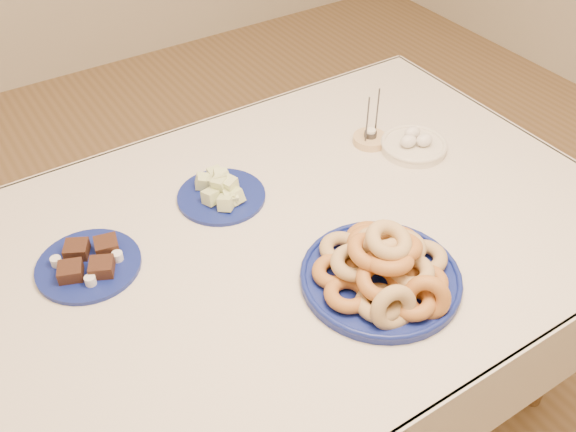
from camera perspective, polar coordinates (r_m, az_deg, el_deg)
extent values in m
plane|color=brown|center=(2.11, -0.77, -16.94)|extent=(5.00, 5.00, 0.00)
cylinder|color=brown|center=(2.35, 8.40, 3.07)|extent=(0.06, 0.06, 0.72)
cylinder|color=brown|center=(2.00, 23.18, -9.02)|extent=(0.06, 0.06, 0.72)
cube|color=beige|center=(1.54, -1.01, -2.08)|extent=(1.70, 1.10, 0.02)
cube|color=beige|center=(2.00, -9.40, 4.25)|extent=(1.70, 0.01, 0.28)
cube|color=beige|center=(2.09, 19.22, 4.07)|extent=(0.01, 1.10, 0.28)
cylinder|color=navy|center=(1.43, 8.21, -5.52)|extent=(0.45, 0.45, 0.02)
torus|color=navy|center=(1.43, 8.25, -5.27)|extent=(0.46, 0.46, 0.01)
torus|color=#A57B45|center=(1.46, 12.01, -3.68)|extent=(0.12, 0.12, 0.04)
torus|color=#945321|center=(1.48, 9.74, -2.45)|extent=(0.12, 0.12, 0.05)
torus|color=#945321|center=(1.49, 7.08, -1.95)|extent=(0.15, 0.14, 0.04)
torus|color=#A57B45|center=(1.45, 4.81, -2.98)|extent=(0.13, 0.13, 0.04)
torus|color=#945321|center=(1.40, 4.22, -4.92)|extent=(0.14, 0.14, 0.04)
torus|color=#945321|center=(1.36, 5.35, -6.90)|extent=(0.15, 0.15, 0.04)
torus|color=#A57B45|center=(1.35, 8.13, -7.66)|extent=(0.13, 0.13, 0.03)
torus|color=#945321|center=(1.36, 10.97, -7.46)|extent=(0.15, 0.14, 0.04)
torus|color=#945321|center=(1.41, 12.04, -5.65)|extent=(0.15, 0.15, 0.04)
torus|color=#A57B45|center=(1.43, 10.20, -2.69)|extent=(0.12, 0.12, 0.04)
torus|color=#945321|center=(1.43, 7.30, -2.45)|extent=(0.15, 0.15, 0.04)
torus|color=#A57B45|center=(1.38, 5.89, -4.12)|extent=(0.14, 0.14, 0.04)
torus|color=#945321|center=(1.35, 8.13, -5.77)|extent=(0.13, 0.14, 0.06)
torus|color=#A57B45|center=(1.38, 10.83, -4.86)|extent=(0.13, 0.14, 0.04)
torus|color=#945321|center=(1.38, 9.80, -2.81)|extent=(0.11, 0.12, 0.06)
torus|color=#A57B45|center=(1.39, 8.12, -2.13)|extent=(0.14, 0.14, 0.06)
torus|color=#945321|center=(1.36, 7.28, -3.23)|extent=(0.15, 0.15, 0.07)
torus|color=#945321|center=(1.35, 8.99, -3.94)|extent=(0.14, 0.14, 0.06)
torus|color=#A57B45|center=(1.35, 8.95, -2.17)|extent=(0.13, 0.14, 0.06)
torus|color=#A57B45|center=(1.32, 9.35, -8.08)|extent=(0.11, 0.08, 0.11)
torus|color=#945321|center=(1.35, 12.15, -7.18)|extent=(0.12, 0.12, 0.11)
cylinder|color=navy|center=(1.64, -5.93, 1.76)|extent=(0.24, 0.24, 0.01)
cube|color=#C2D486|center=(1.60, -5.16, 1.65)|extent=(0.04, 0.05, 0.04)
cube|color=#C2D486|center=(1.65, -6.57, 2.94)|extent=(0.05, 0.05, 0.04)
cube|color=#C2D486|center=(1.61, -6.03, 2.90)|extent=(0.05, 0.05, 0.04)
cube|color=#C2D486|center=(1.61, -6.89, 1.70)|extent=(0.04, 0.05, 0.04)
cube|color=#C2D486|center=(1.68, -6.48, 3.65)|extent=(0.04, 0.04, 0.04)
cube|color=#C2D486|center=(1.63, -6.02, 3.44)|extent=(0.05, 0.05, 0.05)
cube|color=#C2D486|center=(1.61, -5.81, 3.15)|extent=(0.05, 0.06, 0.05)
cube|color=#C2D486|center=(1.60, -5.09, 1.72)|extent=(0.05, 0.05, 0.04)
cube|color=#C2D486|center=(1.66, -7.57, 3.06)|extent=(0.05, 0.05, 0.05)
cube|color=#C2D486|center=(1.59, -5.57, 1.18)|extent=(0.05, 0.05, 0.04)
cube|color=#C2D486|center=(1.60, -4.69, 1.80)|extent=(0.04, 0.04, 0.05)
cube|color=#C2D486|center=(1.60, -5.26, 2.84)|extent=(0.05, 0.05, 0.04)
cylinder|color=navy|center=(1.52, -17.30, -4.20)|extent=(0.29, 0.29, 0.01)
cube|color=black|center=(1.49, -18.77, -4.67)|extent=(0.07, 0.07, 0.03)
cube|color=black|center=(1.48, -16.24, -4.39)|extent=(0.07, 0.07, 0.03)
cube|color=black|center=(1.53, -18.28, -2.85)|extent=(0.07, 0.07, 0.03)
cube|color=black|center=(1.52, -15.83, -2.56)|extent=(0.06, 0.06, 0.03)
cylinder|color=white|center=(1.53, -19.91, -3.81)|extent=(0.03, 0.03, 0.02)
cylinder|color=white|center=(1.46, -17.16, -5.50)|extent=(0.03, 0.03, 0.02)
cylinder|color=white|center=(1.50, -14.92, -3.48)|extent=(0.03, 0.03, 0.02)
cylinder|color=tan|center=(1.84, 7.29, 6.75)|extent=(0.13, 0.13, 0.02)
cylinder|color=#3C3C41|center=(1.83, 7.34, 7.23)|extent=(0.05, 0.05, 0.01)
cylinder|color=white|center=(1.83, 7.37, 7.52)|extent=(0.04, 0.04, 0.01)
cylinder|color=#3C3C41|center=(1.78, 7.07, 8.50)|extent=(0.01, 0.01, 0.14)
cylinder|color=#3C3C41|center=(1.82, 7.94, 9.25)|extent=(0.01, 0.01, 0.14)
cylinder|color=beige|center=(1.83, 11.08, 6.05)|extent=(0.22, 0.22, 0.02)
torus|color=beige|center=(1.83, 11.12, 6.35)|extent=(0.22, 0.22, 0.01)
ellipsoid|color=silver|center=(1.80, 10.65, 6.56)|extent=(0.05, 0.05, 0.04)
ellipsoid|color=silver|center=(1.81, 12.03, 6.62)|extent=(0.05, 0.05, 0.04)
ellipsoid|color=silver|center=(1.84, 10.99, 7.29)|extent=(0.05, 0.05, 0.04)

